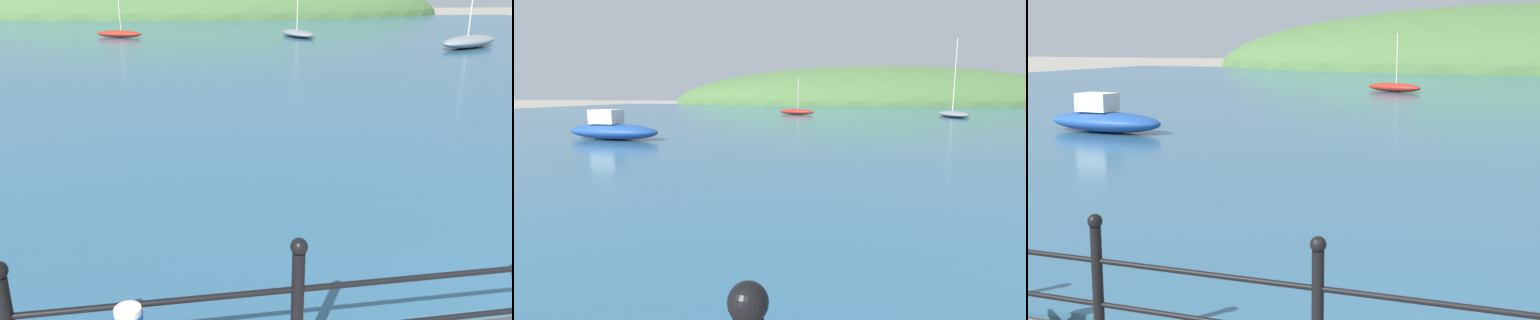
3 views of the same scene
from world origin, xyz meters
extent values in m
cube|color=#2D5B7A|center=(0.00, 32.00, 0.05)|extent=(80.00, 60.00, 0.10)
ellipsoid|color=#476B38|center=(0.00, 70.12, 0.00)|extent=(67.21, 36.97, 12.40)
sphere|color=black|center=(-3.01, 1.50, 1.15)|extent=(0.12, 0.12, 0.12)
ellipsoid|color=gray|center=(4.40, 31.19, 0.31)|extent=(1.89, 4.71, 0.41)
cylinder|color=beige|center=(4.39, 31.42, 3.05)|extent=(0.07, 0.07, 5.07)
ellipsoid|color=#1E4793|center=(-11.18, 13.48, 0.38)|extent=(3.69, 1.58, 0.57)
cube|color=silver|center=(-11.45, 13.50, 0.92)|extent=(1.06, 0.79, 0.51)
ellipsoid|color=maroon|center=(-7.05, 32.23, 0.32)|extent=(3.12, 1.86, 0.44)
cylinder|color=beige|center=(-6.90, 32.17, 1.77)|extent=(0.07, 0.07, 2.45)
camera|label=1|loc=(-3.78, -1.38, 2.75)|focal=35.00mm
camera|label=2|loc=(-2.74, 0.49, 1.73)|focal=28.00mm
camera|label=3|loc=(0.37, -3.17, 2.57)|focal=50.00mm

